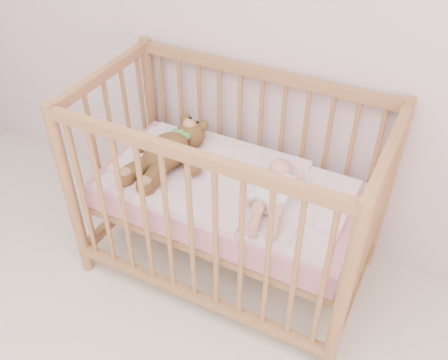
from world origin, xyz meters
The scene contains 5 objects.
crib centered at (-0.01, 1.60, 0.50)m, with size 1.36×0.76×1.00m, color #996041, non-canonical shape.
mattress centered at (-0.01, 1.60, 0.49)m, with size 1.22×0.62×0.13m, color pink.
blanket centered at (-0.01, 1.60, 0.56)m, with size 1.10×0.58×0.06m, color #EEA4BA, non-canonical shape.
baby centered at (0.22, 1.58, 0.64)m, with size 0.24×0.49×0.12m, color white, non-canonical shape.
teddy_bear centered at (-0.33, 1.58, 0.65)m, with size 0.40×0.57×0.16m, color brown, non-canonical shape.
Camera 1 is at (0.77, 0.02, 2.03)m, focal length 40.00 mm.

